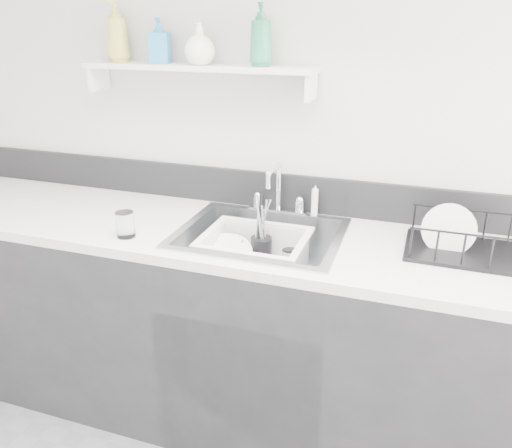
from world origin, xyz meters
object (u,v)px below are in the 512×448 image
(sink, at_px, (260,254))
(dish_rack, at_px, (462,236))
(counter_run, at_px, (260,332))
(wash_tub, at_px, (255,254))

(sink, distance_m, dish_rack, 0.76)
(counter_run, bearing_deg, sink, 0.00)
(sink, relative_size, wash_tub, 1.56)
(wash_tub, xyz_separation_m, dish_rack, (0.76, 0.08, 0.15))
(sink, bearing_deg, dish_rack, 4.97)
(counter_run, relative_size, wash_tub, 7.80)
(counter_run, relative_size, dish_rack, 8.46)
(counter_run, bearing_deg, dish_rack, 4.97)
(sink, distance_m, wash_tub, 0.02)
(dish_rack, bearing_deg, counter_run, -174.16)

